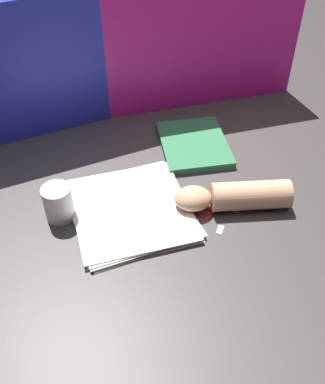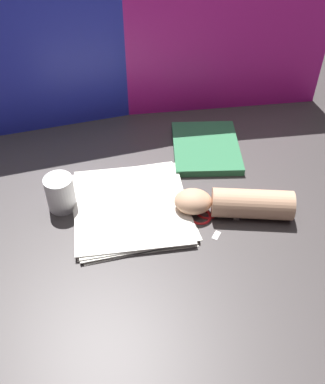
{
  "view_description": "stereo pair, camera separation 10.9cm",
  "coord_description": "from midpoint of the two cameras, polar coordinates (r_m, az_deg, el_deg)",
  "views": [
    {
      "loc": [
        -0.28,
        -0.75,
        0.81
      ],
      "look_at": [
        -0.04,
        0.01,
        0.06
      ],
      "focal_mm": 42.0,
      "sensor_mm": 36.0,
      "label": 1
    },
    {
      "loc": [
        -0.17,
        -0.78,
        0.81
      ],
      "look_at": [
        -0.04,
        0.01,
        0.06
      ],
      "focal_mm": 42.0,
      "sensor_mm": 36.0,
      "label": 2
    }
  ],
  "objects": [
    {
      "name": "mug",
      "position": [
        1.12,
        -15.83,
        -1.48
      ],
      "size": [
        0.07,
        0.07,
        0.09
      ],
      "color": "white",
      "rests_on": "ground_plane"
    },
    {
      "name": "backdrop_panel_center",
      "position": [
        1.42,
        1.37,
        17.34
      ],
      "size": [
        0.7,
        0.05,
        0.37
      ],
      "color": "#D81E9E",
      "rests_on": "ground_plane"
    },
    {
      "name": "scissors",
      "position": [
        1.13,
        1.73,
        -1.89
      ],
      "size": [
        0.15,
        0.16,
        0.01
      ],
      "color": "silver",
      "rests_on": "ground_plane"
    },
    {
      "name": "paper_scrap_far",
      "position": [
        1.13,
        6.64,
        -2.46
      ],
      "size": [
        0.02,
        0.02,
        0.0
      ],
      "color": "white",
      "rests_on": "ground_plane"
    },
    {
      "name": "paper_stack",
      "position": [
        1.13,
        -6.82,
        -2.42
      ],
      "size": [
        0.31,
        0.32,
        0.02
      ],
      "color": "white",
      "rests_on": "ground_plane"
    },
    {
      "name": "backdrop_panel_left",
      "position": [
        1.35,
        -13.53,
        15.4
      ],
      "size": [
        0.8,
        0.11,
        0.4
      ],
      "color": "#2833D1",
      "rests_on": "ground_plane"
    },
    {
      "name": "hand_forearm",
      "position": [
        1.12,
        6.46,
        -0.67
      ],
      "size": [
        0.3,
        0.14,
        0.07
      ],
      "color": "tan",
      "rests_on": "ground_plane"
    },
    {
      "name": "ground_plane",
      "position": [
        1.13,
        -0.87,
        -2.11
      ],
      "size": [
        6.0,
        6.0,
        0.0
      ],
      "primitive_type": "plane",
      "color": "#3D3838"
    },
    {
      "name": "paper_scrap_mid",
      "position": [
        1.08,
        0.3,
        -4.92
      ],
      "size": [
        0.02,
        0.03,
        0.0
      ],
      "color": "white",
      "rests_on": "ground_plane"
    },
    {
      "name": "paper_scrap_near",
      "position": [
        1.09,
        4.49,
        -4.9
      ],
      "size": [
        0.03,
        0.03,
        0.0
      ],
      "color": "white",
      "rests_on": "ground_plane"
    },
    {
      "name": "book_closed",
      "position": [
        1.31,
        1.64,
        5.96
      ],
      "size": [
        0.22,
        0.26,
        0.02
      ],
      "color": "#2D7247",
      "rests_on": "ground_plane"
    }
  ]
}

